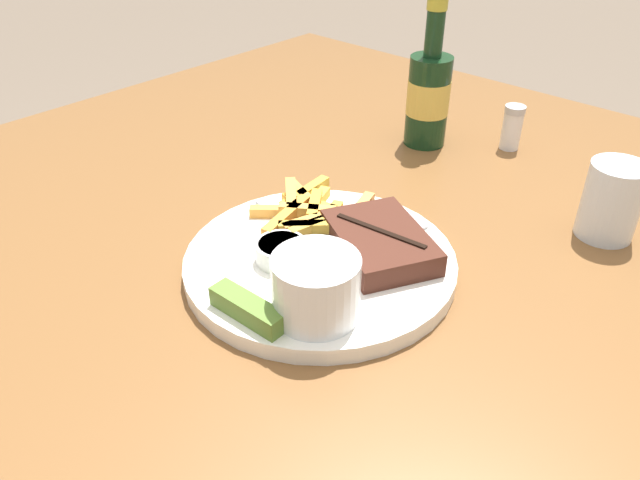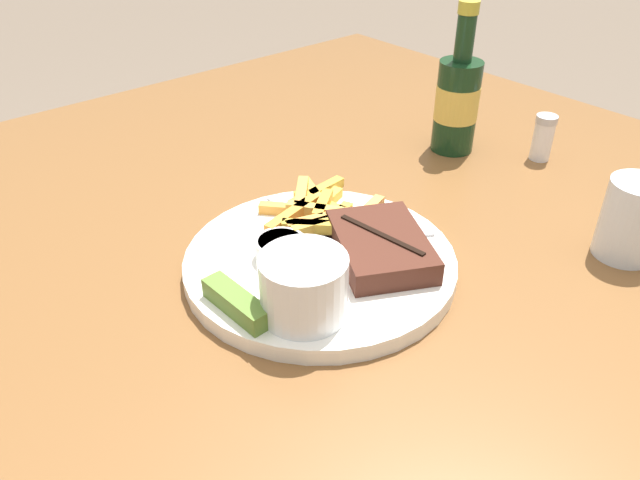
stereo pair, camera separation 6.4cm
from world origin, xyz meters
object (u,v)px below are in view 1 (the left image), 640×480
(pickle_spear, at_px, (248,309))
(drinking_glass, at_px, (612,201))
(dipping_sauce_cup, at_px, (281,251))
(knife_utensil, at_px, (342,239))
(dinner_plate, at_px, (320,263))
(coleslaw_cup, at_px, (316,284))
(beer_bottle, at_px, (428,95))
(salt_shaker, at_px, (513,127))
(fork_utensil, at_px, (285,223))
(steak_portion, at_px, (380,242))

(pickle_spear, height_order, drinking_glass, drinking_glass)
(dipping_sauce_cup, xyz_separation_m, knife_utensil, (0.02, 0.07, -0.01))
(pickle_spear, bearing_deg, dinner_plate, 98.75)
(dinner_plate, bearing_deg, coleslaw_cup, -49.74)
(beer_bottle, relative_size, salt_shaker, 3.22)
(coleslaw_cup, height_order, fork_utensil, coleslaw_cup)
(steak_portion, distance_m, fork_utensil, 0.12)
(dinner_plate, xyz_separation_m, salt_shaker, (0.00, 0.41, 0.02))
(drinking_glass, bearing_deg, pickle_spear, -114.35)
(fork_utensil, bearing_deg, dinner_plate, 0.00)
(dinner_plate, xyz_separation_m, coleslaw_cup, (0.06, -0.07, 0.04))
(fork_utensil, bearing_deg, salt_shaker, 94.25)
(steak_portion, xyz_separation_m, dipping_sauce_cup, (-0.07, -0.08, -0.00))
(dinner_plate, xyz_separation_m, steak_portion, (0.04, 0.05, 0.02))
(pickle_spear, relative_size, drinking_glass, 0.92)
(beer_bottle, bearing_deg, fork_utensil, -84.66)
(dinner_plate, xyz_separation_m, pickle_spear, (0.02, -0.12, 0.02))
(coleslaw_cup, distance_m, pickle_spear, 0.07)
(coleslaw_cup, distance_m, dipping_sauce_cup, 0.09)
(pickle_spear, height_order, fork_utensil, pickle_spear)
(beer_bottle, bearing_deg, knife_utensil, -71.47)
(coleslaw_cup, height_order, salt_shaker, coleslaw_cup)
(steak_portion, relative_size, pickle_spear, 1.85)
(dipping_sauce_cup, distance_m, drinking_glass, 0.38)
(dipping_sauce_cup, bearing_deg, pickle_spear, -63.47)
(steak_portion, bearing_deg, coleslaw_cup, -81.12)
(dipping_sauce_cup, bearing_deg, drinking_glass, 54.53)
(fork_utensil, distance_m, salt_shaker, 0.40)
(salt_shaker, bearing_deg, coleslaw_cup, -83.07)
(coleslaw_cup, height_order, beer_bottle, beer_bottle)
(steak_portion, relative_size, fork_utensil, 1.15)
(coleslaw_cup, distance_m, knife_utensil, 0.13)
(dipping_sauce_cup, bearing_deg, knife_utensil, 71.63)
(fork_utensil, xyz_separation_m, knife_utensil, (0.07, 0.02, 0.00))
(salt_shaker, bearing_deg, beer_bottle, -146.42)
(dinner_plate, distance_m, dipping_sauce_cup, 0.05)
(dipping_sauce_cup, xyz_separation_m, fork_utensil, (-0.05, 0.05, -0.01))
(drinking_glass, bearing_deg, dinner_plate, -125.49)
(beer_bottle, height_order, drinking_glass, beer_bottle)
(dipping_sauce_cup, bearing_deg, salt_shaker, 86.76)
(pickle_spear, relative_size, knife_utensil, 0.54)
(steak_portion, relative_size, knife_utensil, 0.99)
(coleslaw_cup, distance_m, fork_utensil, 0.16)
(fork_utensil, distance_m, knife_utensil, 0.07)
(dipping_sauce_cup, height_order, beer_bottle, beer_bottle)
(salt_shaker, bearing_deg, knife_utensil, -90.28)
(steak_portion, xyz_separation_m, coleslaw_cup, (0.02, -0.12, 0.02))
(knife_utensil, bearing_deg, dipping_sauce_cup, -170.65)
(pickle_spear, xyz_separation_m, fork_utensil, (-0.09, 0.14, -0.01))
(fork_utensil, bearing_deg, coleslaw_cup, -19.28)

